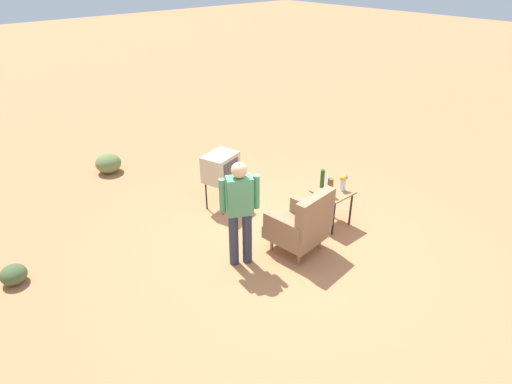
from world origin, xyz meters
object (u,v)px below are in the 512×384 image
object	(u,v)px
bottle_tall_amber	(331,188)
bottle_wine_green	(322,179)
soda_can_blue	(330,182)
tv_on_stand	(221,168)
side_table	(333,196)
armchair	(302,224)
person_standing	(240,208)
soda_can_red	(324,192)
flower_vase	(343,182)

from	to	relation	value
bottle_tall_amber	bottle_wine_green	xyz separation A→B (m)	(-0.12, -0.29, 0.01)
bottle_tall_amber	soda_can_blue	bearing A→B (deg)	-138.35
tv_on_stand	soda_can_blue	world-z (taller)	tv_on_stand
tv_on_stand	side_table	bearing A→B (deg)	120.90
bottle_wine_green	bottle_tall_amber	bearing A→B (deg)	66.47
armchair	person_standing	size ratio (longest dim) A/B	0.65
armchair	bottle_tall_amber	distance (m)	0.84
soda_can_blue	soda_can_red	world-z (taller)	same
armchair	person_standing	bearing A→B (deg)	-24.55
person_standing	side_table	bearing A→B (deg)	173.52
flower_vase	person_standing	bearing A→B (deg)	-8.39
armchair	side_table	size ratio (longest dim) A/B	1.66
soda_can_red	bottle_wine_green	bearing A→B (deg)	-131.76
bottle_wine_green	flower_vase	size ratio (longest dim) A/B	1.21
side_table	tv_on_stand	size ratio (longest dim) A/B	0.62
armchair	tv_on_stand	size ratio (longest dim) A/B	1.03
side_table	flower_vase	distance (m)	0.29
bottle_tall_amber	bottle_wine_green	distance (m)	0.31
soda_can_blue	flower_vase	world-z (taller)	flower_vase
person_standing	bottle_tall_amber	bearing A→B (deg)	170.55
tv_on_stand	flower_vase	bearing A→B (deg)	122.80
tv_on_stand	bottle_tall_amber	size ratio (longest dim) A/B	3.43
bottle_tall_amber	flower_vase	bearing A→B (deg)	177.65
armchair	soda_can_red	size ratio (longest dim) A/B	8.69
bottle_tall_amber	bottle_wine_green	bearing A→B (deg)	-113.53
armchair	bottle_wine_green	xyz separation A→B (m)	(-0.90, -0.41, 0.30)
side_table	soda_can_blue	distance (m)	0.27
soda_can_blue	bottle_wine_green	bearing A→B (deg)	-11.20
flower_vase	soda_can_blue	bearing A→B (deg)	-87.84
bottle_wine_green	side_table	bearing A→B (deg)	100.58
side_table	bottle_tall_amber	distance (m)	0.30
armchair	bottle_wine_green	bearing A→B (deg)	-155.57
side_table	flower_vase	xyz separation A→B (m)	(-0.13, 0.08, 0.24)
side_table	soda_can_red	size ratio (longest dim) A/B	5.25
tv_on_stand	person_standing	distance (m)	1.70
side_table	soda_can_blue	bearing A→B (deg)	-123.09
bottle_wine_green	tv_on_stand	bearing A→B (deg)	-56.63
armchair	person_standing	world-z (taller)	person_standing
side_table	person_standing	distance (m)	1.88
tv_on_stand	person_standing	xyz separation A→B (m)	(0.80, 1.49, 0.16)
armchair	side_table	bearing A→B (deg)	-168.41
armchair	bottle_wine_green	size ratio (longest dim) A/B	3.31
bottle_wine_green	person_standing	bearing A→B (deg)	0.32
tv_on_stand	bottle_wine_green	size ratio (longest dim) A/B	3.22
armchair	soda_can_blue	xyz separation A→B (m)	(-1.07, -0.38, 0.20)
person_standing	bottle_tall_amber	size ratio (longest dim) A/B	5.47
tv_on_stand	person_standing	size ratio (longest dim) A/B	0.63
side_table	bottle_tall_amber	size ratio (longest dim) A/B	2.13
tv_on_stand	soda_can_red	bearing A→B (deg)	114.61
soda_can_blue	flower_vase	size ratio (longest dim) A/B	0.46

